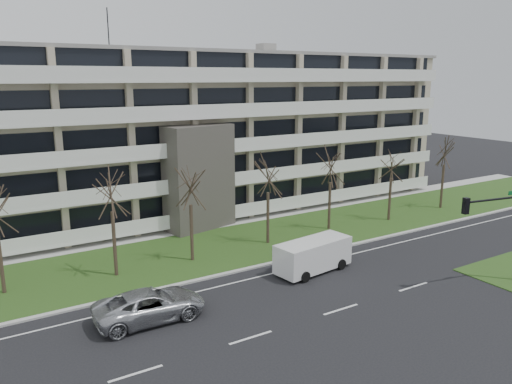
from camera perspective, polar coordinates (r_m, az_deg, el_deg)
ground at (r=29.58m, az=9.66°, el=-13.10°), size 160.00×160.00×0.00m
grass_verge at (r=39.44m, az=-2.92°, el=-6.09°), size 90.00×10.00×0.06m
curb at (r=35.39m, az=1.03°, el=-8.30°), size 90.00×0.35×0.12m
sidewalk at (r=44.11m, az=-6.38°, el=-4.06°), size 90.00×2.00×0.08m
lane_edge_line at (r=34.25m, az=2.41°, el=-9.16°), size 90.00×0.12×0.01m
apartment_building at (r=48.74m, az=-10.08°, el=6.56°), size 60.50×15.10×18.75m
silver_pickup at (r=28.33m, az=-12.02°, el=-12.54°), size 6.11×2.92×1.68m
blue_sedan at (r=35.02m, az=5.97°, el=-7.35°), size 4.79×1.76×1.57m
white_van at (r=34.28m, az=6.63°, el=-6.91°), size 5.79×2.85×2.16m
traffic_signal at (r=34.62m, az=26.45°, el=-3.41°), size 5.20×1.26×6.10m
tree_2 at (r=33.18m, az=-16.29°, el=0.71°), size 3.96×3.96×7.91m
tree_3 at (r=35.00m, az=-7.54°, el=1.08°), size 3.70×3.70×7.41m
tree_4 at (r=38.49m, az=1.40°, el=2.29°), size 3.71×3.71×7.42m
tree_5 at (r=42.66m, az=8.55°, el=3.23°), size 3.72×3.72×7.44m
tree_6 at (r=46.61m, az=15.29°, el=3.38°), size 3.54×3.54×7.07m
tree_7 at (r=52.59m, az=20.84°, el=4.78°), size 3.97×3.97×7.94m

